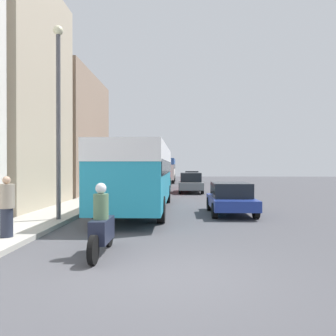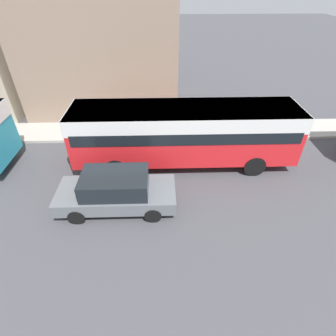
% 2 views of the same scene
% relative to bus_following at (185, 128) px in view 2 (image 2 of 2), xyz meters
% --- Properties ---
extents(building_far_terrace, '(6.41, 9.27, 8.92)m').
position_rel_bus_following_xyz_m(building_far_terrace, '(-7.42, -4.70, 2.58)').
color(building_far_terrace, gray).
rests_on(building_far_terrace, ground_plane).
extents(bus_following, '(2.52, 10.28, 2.87)m').
position_rel_bus_following_xyz_m(bus_following, '(0.00, 0.00, 0.00)').
color(bus_following, red).
rests_on(bus_following, ground_plane).
extents(car_far_curb, '(1.90, 4.60, 1.59)m').
position_rel_bus_following_xyz_m(car_far_curb, '(3.01, -2.88, -1.06)').
color(car_far_curb, slate).
rests_on(car_far_curb, ground_plane).
extents(pedestrian_walking_away, '(0.37, 0.37, 1.79)m').
position_rel_bus_following_xyz_m(pedestrian_walking_away, '(-2.99, 3.38, -0.81)').
color(pedestrian_walking_away, '#232838').
rests_on(pedestrian_walking_away, sidewalk).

